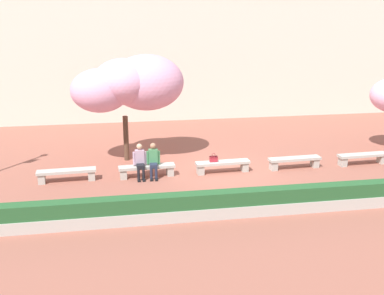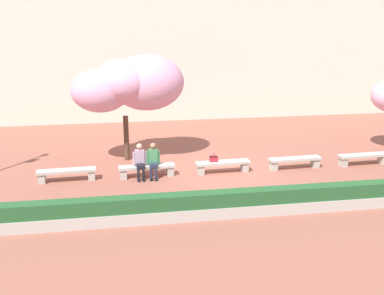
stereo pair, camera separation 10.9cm
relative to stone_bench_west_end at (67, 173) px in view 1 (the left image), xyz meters
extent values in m
plane|color=#8E5142|center=(5.79, 0.00, -0.31)|extent=(100.00, 100.00, 0.00)
cube|color=beige|center=(5.79, 11.23, 4.81)|extent=(28.00, 4.00, 10.24)
cube|color=#ADA89E|center=(0.00, 0.00, 0.09)|extent=(2.10, 0.51, 0.10)
cube|color=#ADA89E|center=(-0.87, -0.04, -0.14)|extent=(0.25, 0.35, 0.35)
cube|color=#ADA89E|center=(0.87, 0.04, -0.14)|extent=(0.25, 0.35, 0.35)
cube|color=#ADA89E|center=(2.89, 0.00, 0.09)|extent=(2.10, 0.51, 0.10)
cube|color=#ADA89E|center=(2.02, -0.04, -0.14)|extent=(0.25, 0.35, 0.35)
cube|color=#ADA89E|center=(3.77, 0.04, -0.14)|extent=(0.25, 0.35, 0.35)
cube|color=#ADA89E|center=(5.79, 0.00, 0.09)|extent=(2.10, 0.51, 0.10)
cube|color=#ADA89E|center=(4.92, -0.04, -0.14)|extent=(0.25, 0.35, 0.35)
cube|color=#ADA89E|center=(6.66, 0.04, -0.14)|extent=(0.25, 0.35, 0.35)
cube|color=#ADA89E|center=(8.68, 0.00, 0.09)|extent=(2.10, 0.51, 0.10)
cube|color=#ADA89E|center=(7.81, -0.04, -0.14)|extent=(0.25, 0.35, 0.35)
cube|color=#ADA89E|center=(9.56, 0.04, -0.14)|extent=(0.25, 0.35, 0.35)
cube|color=#ADA89E|center=(11.58, 0.00, 0.09)|extent=(2.10, 0.51, 0.10)
cube|color=#ADA89E|center=(10.71, -0.04, -0.14)|extent=(0.25, 0.35, 0.35)
cube|color=#ADA89E|center=(12.45, 0.04, -0.14)|extent=(0.25, 0.35, 0.35)
cube|color=black|center=(2.57, -0.42, -0.28)|extent=(0.11, 0.22, 0.06)
cylinder|color=black|center=(2.57, -0.36, -0.07)|extent=(0.10, 0.10, 0.42)
cube|color=black|center=(2.75, -0.42, -0.28)|extent=(0.11, 0.22, 0.06)
cylinder|color=black|center=(2.75, -0.36, -0.07)|extent=(0.10, 0.10, 0.42)
cube|color=black|center=(2.65, -0.18, 0.20)|extent=(0.29, 0.41, 0.12)
cube|color=#B293A8|center=(2.65, 0.04, 0.47)|extent=(0.35, 0.23, 0.54)
sphere|color=tan|center=(2.65, 0.04, 0.87)|extent=(0.21, 0.21, 0.21)
cylinder|color=#B293A8|center=(2.44, 0.02, 0.43)|extent=(0.09, 0.09, 0.50)
cylinder|color=#B293A8|center=(2.86, 0.02, 0.43)|extent=(0.09, 0.09, 0.50)
cube|color=black|center=(3.02, -0.41, -0.28)|extent=(0.11, 0.23, 0.06)
cylinder|color=#23283D|center=(3.03, -0.35, -0.07)|extent=(0.10, 0.10, 0.42)
cube|color=black|center=(3.20, -0.42, -0.28)|extent=(0.11, 0.23, 0.06)
cylinder|color=#23283D|center=(3.21, -0.37, -0.07)|extent=(0.10, 0.10, 0.42)
cube|color=#23283D|center=(3.13, -0.18, 0.20)|extent=(0.31, 0.42, 0.12)
cube|color=#428451|center=(3.14, 0.04, 0.47)|extent=(0.35, 0.24, 0.54)
sphere|color=#A37556|center=(3.14, 0.04, 0.87)|extent=(0.21, 0.21, 0.21)
cylinder|color=#428451|center=(2.93, 0.03, 0.43)|extent=(0.09, 0.09, 0.50)
cylinder|color=#428451|center=(3.35, 0.01, 0.43)|extent=(0.09, 0.09, 0.50)
cube|color=#A3232D|center=(5.43, 0.01, 0.25)|extent=(0.30, 0.14, 0.22)
cube|color=maroon|center=(5.43, 0.01, 0.34)|extent=(0.30, 0.15, 0.04)
torus|color=maroon|center=(5.43, 0.01, 0.41)|extent=(0.14, 0.02, 0.14)
cylinder|color=#513828|center=(2.22, 2.23, 0.62)|extent=(0.21, 0.21, 1.86)
ellipsoid|color=pink|center=(2.22, 2.23, 2.96)|extent=(2.45, 2.64, 1.84)
ellipsoid|color=pink|center=(1.29, 1.95, 2.67)|extent=(2.30, 1.98, 1.72)
ellipsoid|color=pink|center=(3.14, 2.32, 2.88)|extent=(2.99, 2.58, 2.24)
cube|color=#ADA89E|center=(5.79, -3.83, -0.13)|extent=(17.73, 0.50, 0.36)
cube|color=#235128|center=(5.79, -3.83, 0.27)|extent=(17.63, 0.44, 0.44)
camera|label=1|loc=(1.89, -15.82, 5.45)|focal=42.00mm
camera|label=2|loc=(2.00, -15.84, 5.45)|focal=42.00mm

